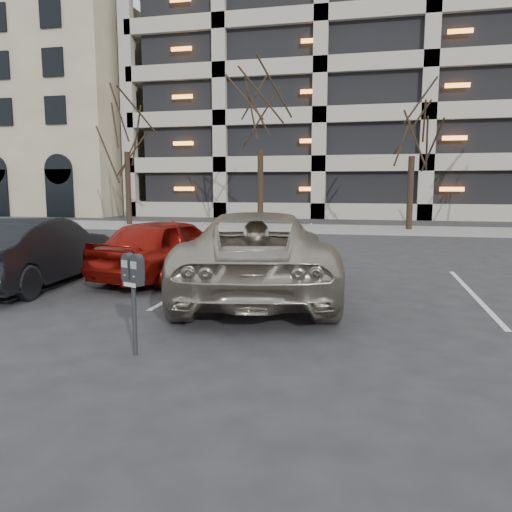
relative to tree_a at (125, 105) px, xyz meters
The scene contains 12 objects.
ground 19.84m from the tree_a, 57.99° to the right, with size 140.00×140.00×0.00m, color #28282B.
sidewalk 11.71m from the tree_a, ahead, with size 80.00×4.00×0.12m, color gray.
stall_lines 17.30m from the tree_a, 57.88° to the right, with size 16.90×5.20×0.00m.
parking_garage 28.49m from the tree_a, 39.04° to the left, with size 52.00×20.00×19.00m.
office_building 22.80m from the tree_a, 142.28° to the left, with size 26.00×16.20×15.00m.
tree_a is the anchor object (origin of this frame).
tree_b 7.00m from the tree_a, ahead, with size 3.75×3.75×8.51m.
tree_c 14.02m from the tree_a, ahead, with size 3.35×3.35×7.61m.
parking_meter 21.29m from the tree_a, 62.97° to the right, with size 0.34×0.24×1.25m.
suv_silver 18.54m from the tree_a, 55.37° to the right, with size 3.75×6.20×1.62m.
car_red 16.42m from the tree_a, 59.88° to the right, with size 1.65×4.11×1.40m, color #9B150E.
car_dark 16.67m from the tree_a, 70.14° to the right, with size 1.54×4.42×1.46m, color black.
Camera 1 is at (2.17, -7.91, 2.09)m, focal length 35.00 mm.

